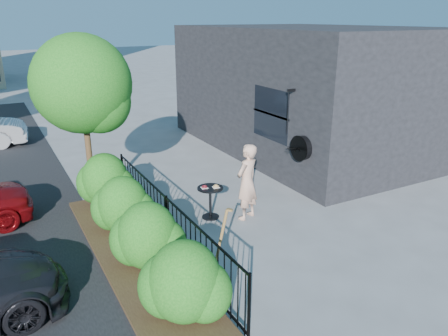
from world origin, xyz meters
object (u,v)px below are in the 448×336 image
patio_tree (86,90)px  shovel (217,253)px  woman (247,182)px  cafe_table (210,197)px

patio_tree → shovel: 4.97m
woman → shovel: bearing=24.2°
patio_tree → woman: size_ratio=2.29×
patio_tree → woman: 4.11m
patio_tree → shovel: bearing=-77.4°
patio_tree → cafe_table: size_ratio=5.07×
shovel → patio_tree: bearing=102.6°
woman → shovel: 2.73m
patio_tree → woman: (2.79, -2.34, -1.90)m
patio_tree → cafe_table: bearing=-43.2°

